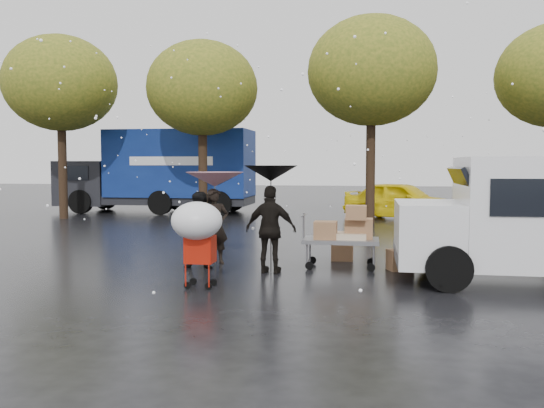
% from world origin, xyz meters
% --- Properties ---
extents(ground, '(90.00, 90.00, 0.00)m').
position_xyz_m(ground, '(0.00, 0.00, 0.00)').
color(ground, black).
rests_on(ground, ground).
extents(person_pink, '(0.68, 0.61, 1.57)m').
position_xyz_m(person_pink, '(-0.70, 1.35, 0.78)').
color(person_pink, black).
rests_on(person_pink, ground).
extents(person_middle, '(0.85, 0.72, 1.53)m').
position_xyz_m(person_middle, '(-0.80, 0.73, 0.77)').
color(person_middle, black).
rests_on(person_middle, ground).
extents(person_black, '(1.02, 0.51, 1.68)m').
position_xyz_m(person_black, '(0.62, 0.52, 0.84)').
color(person_black, black).
rests_on(person_black, ground).
extents(umbrella_pink, '(1.20, 1.20, 1.91)m').
position_xyz_m(umbrella_pink, '(-0.70, 1.35, 1.76)').
color(umbrella_pink, '#4C4C4C').
rests_on(umbrella_pink, ground).
extents(umbrella_black, '(1.02, 1.02, 2.05)m').
position_xyz_m(umbrella_black, '(0.62, 0.52, 1.90)').
color(umbrella_black, '#4C4C4C').
rests_on(umbrella_black, ground).
extents(vendor_cart, '(1.52, 0.80, 1.27)m').
position_xyz_m(vendor_cart, '(1.99, 1.30, 0.73)').
color(vendor_cart, slate).
rests_on(vendor_cart, ground).
extents(shopping_cart, '(0.84, 0.84, 1.46)m').
position_xyz_m(shopping_cart, '(-0.33, -1.09, 1.06)').
color(shopping_cart, red).
rests_on(shopping_cart, ground).
extents(blue_truck, '(8.30, 2.60, 3.50)m').
position_xyz_m(blue_truck, '(-6.28, 13.30, 1.76)').
color(blue_truck, navy).
rests_on(blue_truck, ground).
extents(box_ground_near, '(0.55, 0.50, 0.40)m').
position_xyz_m(box_ground_near, '(3.07, 1.23, 0.20)').
color(box_ground_near, brown).
rests_on(box_ground_near, ground).
extents(box_ground_far, '(0.46, 0.36, 0.36)m').
position_xyz_m(box_ground_far, '(1.90, 2.20, 0.18)').
color(box_ground_far, brown).
rests_on(box_ground_far, ground).
extents(yellow_taxi, '(4.55, 3.19, 1.44)m').
position_xyz_m(yellow_taxi, '(3.65, 11.68, 0.72)').
color(yellow_taxi, yellow).
rests_on(yellow_taxi, ground).
extents(tree_row, '(21.60, 4.40, 7.12)m').
position_xyz_m(tree_row, '(-0.47, 10.00, 5.02)').
color(tree_row, black).
rests_on(tree_row, ground).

